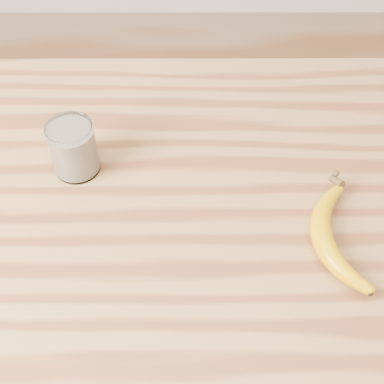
{
  "coord_description": "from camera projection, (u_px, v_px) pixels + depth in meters",
  "views": [
    {
      "loc": [
        0.09,
        -0.51,
        1.58
      ],
      "look_at": [
        0.1,
        0.02,
        0.93
      ],
      "focal_mm": 50.0,
      "sensor_mm": 36.0,
      "label": 1
    }
  ],
  "objects": [
    {
      "name": "table",
      "position": [
        139.0,
        257.0,
        0.95
      ],
      "size": [
        1.2,
        0.8,
        0.9
      ],
      "color": "olive",
      "rests_on": "ground"
    },
    {
      "name": "smoothie_glass",
      "position": [
        74.0,
        149.0,
        0.88
      ],
      "size": [
        0.08,
        0.08,
        0.1
      ],
      "color": "white",
      "rests_on": "table"
    },
    {
      "name": "banana",
      "position": [
        322.0,
        238.0,
        0.8
      ],
      "size": [
        0.12,
        0.28,
        0.03
      ],
      "primitive_type": null,
      "rotation": [
        0.0,
        0.0,
        0.06
      ],
      "color": "#C68F01",
      "rests_on": "table"
    }
  ]
}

